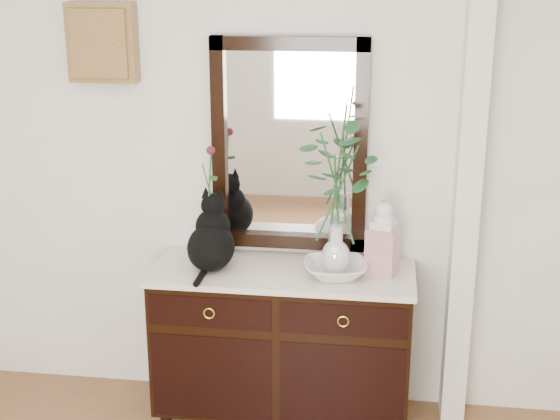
# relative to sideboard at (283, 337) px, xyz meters

# --- Properties ---
(wall_back) EXTENTS (3.60, 0.04, 2.70)m
(wall_back) POSITION_rel_sideboard_xyz_m (-0.10, 0.25, 0.88)
(wall_back) COLOR white
(wall_back) RESTS_ON ground
(pilaster) EXTENTS (0.12, 0.20, 2.70)m
(pilaster) POSITION_rel_sideboard_xyz_m (0.90, 0.17, 0.88)
(pilaster) COLOR white
(pilaster) RESTS_ON ground
(sideboard) EXTENTS (1.33, 0.52, 0.82)m
(sideboard) POSITION_rel_sideboard_xyz_m (0.00, 0.00, 0.00)
(sideboard) COLOR black
(sideboard) RESTS_ON ground
(wall_mirror) EXTENTS (0.80, 0.06, 1.10)m
(wall_mirror) POSITION_rel_sideboard_xyz_m (-0.00, 0.24, 0.97)
(wall_mirror) COLOR black
(wall_mirror) RESTS_ON wall_back
(key_cabinet) EXTENTS (0.35, 0.10, 0.40)m
(key_cabinet) POSITION_rel_sideboard_xyz_m (-0.95, 0.21, 1.48)
(key_cabinet) COLOR brown
(key_cabinet) RESTS_ON wall_back
(cat) EXTENTS (0.27, 0.34, 0.39)m
(cat) POSITION_rel_sideboard_xyz_m (-0.36, -0.03, 0.57)
(cat) COLOR black
(cat) RESTS_ON sideboard
(lotus_bowl) EXTENTS (0.36, 0.36, 0.08)m
(lotus_bowl) POSITION_rel_sideboard_xyz_m (0.27, -0.05, 0.41)
(lotus_bowl) COLOR silver
(lotus_bowl) RESTS_ON sideboard
(vase_branches) EXTENTS (0.43, 0.43, 0.85)m
(vase_branches) POSITION_rel_sideboard_xyz_m (0.27, -0.05, 0.82)
(vase_branches) COLOR silver
(vase_branches) RESTS_ON lotus_bowl
(bud_vase_rose) EXTENTS (0.08, 0.08, 0.64)m
(bud_vase_rose) POSITION_rel_sideboard_xyz_m (-0.38, 0.03, 0.70)
(bud_vase_rose) COLOR #2C6937
(bud_vase_rose) RESTS_ON sideboard
(ginger_jar) EXTENTS (0.18, 0.18, 0.38)m
(ginger_jar) POSITION_rel_sideboard_xyz_m (0.50, 0.03, 0.57)
(ginger_jar) COLOR silver
(ginger_jar) RESTS_ON sideboard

